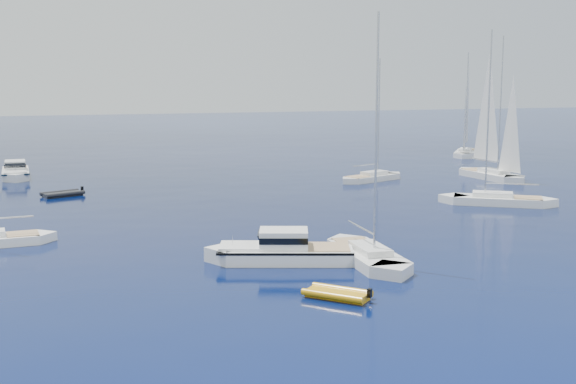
% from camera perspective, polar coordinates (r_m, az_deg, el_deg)
% --- Properties ---
extents(ground, '(400.00, 400.00, 0.00)m').
position_cam_1_polar(ground, '(37.30, 18.60, -9.18)').
color(ground, navy).
rests_on(ground, ground).
extents(motor_cruiser_centre, '(10.25, 5.91, 2.57)m').
position_cam_1_polar(motor_cruiser_centre, '(45.76, -0.58, -5.38)').
color(motor_cruiser_centre, white).
rests_on(motor_cruiser_centre, ground).
extents(motor_cruiser_horizon, '(3.22, 9.54, 2.48)m').
position_cam_1_polar(motor_cruiser_horizon, '(88.69, -20.20, 1.03)').
color(motor_cruiser_horizon, silver).
rests_on(motor_cruiser_horizon, ground).
extents(sailboat_fore, '(3.17, 10.66, 15.51)m').
position_cam_1_polar(sailboat_fore, '(46.11, 6.12, -5.32)').
color(sailboat_fore, silver).
rests_on(sailboat_fore, ground).
extents(sailboat_mid_r, '(10.58, 8.22, 15.86)m').
position_cam_1_polar(sailboat_mid_r, '(68.47, 15.79, -0.93)').
color(sailboat_mid_r, white).
rests_on(sailboat_mid_r, ground).
extents(sailboat_centre, '(9.54, 5.83, 13.71)m').
position_cam_1_polar(sailboat_centre, '(81.53, 6.47, 0.88)').
color(sailboat_centre, silver).
rests_on(sailboat_centre, ground).
extents(sailboat_sails_r, '(4.04, 11.25, 16.18)m').
position_cam_1_polar(sailboat_sails_r, '(85.60, 15.32, 1.00)').
color(sailboat_sails_r, silver).
rests_on(sailboat_sails_r, ground).
extents(sailboat_sails_far, '(8.32, 9.87, 15.16)m').
position_cam_1_polar(sailboat_sails_far, '(109.69, 13.48, 2.74)').
color(sailboat_sails_far, white).
rests_on(sailboat_sails_far, ground).
extents(tender_yellow, '(3.86, 3.91, 0.95)m').
position_cam_1_polar(tender_yellow, '(38.53, 3.80, -8.14)').
color(tender_yellow, '#CC8E0C').
rests_on(tender_yellow, ground).
extents(tender_grey_far, '(4.52, 3.53, 0.95)m').
position_cam_1_polar(tender_grey_far, '(73.72, -16.94, -0.30)').
color(tender_grey_far, black).
rests_on(tender_grey_far, ground).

